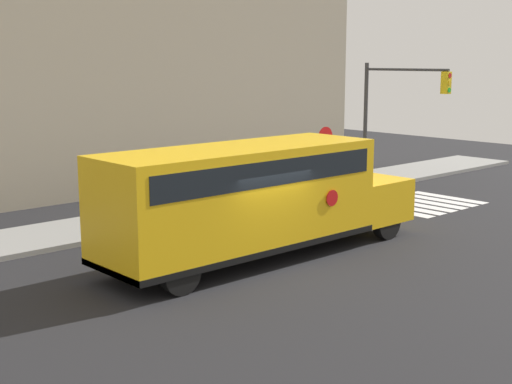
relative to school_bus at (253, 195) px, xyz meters
The scene contains 7 objects.
ground_plane 1.93m from the school_bus, 115.96° to the right, with size 60.00×60.00×0.00m, color black.
sidewalk_strip 6.04m from the school_bus, 93.43° to the left, with size 44.00×3.00×0.15m.
building_backdrop 12.74m from the school_bus, 91.62° to the left, with size 32.00×4.00×10.20m.
crosswalk_stripes 9.95m from the school_bus, ahead, with size 4.00×3.20×0.01m.
school_bus is the anchor object (origin of this frame).
stop_sign 9.25m from the school_bus, 30.33° to the left, with size 0.79×0.10×2.75m.
traffic_light 10.81m from the school_bus, 17.34° to the left, with size 0.28×3.90×5.17m.
Camera 1 is at (-12.08, -13.07, 5.31)m, focal length 50.00 mm.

